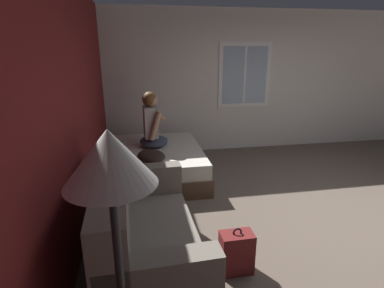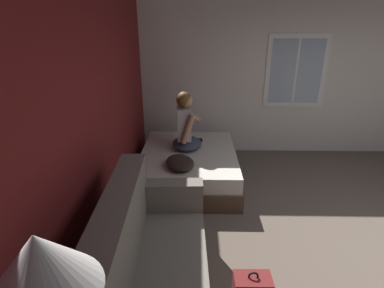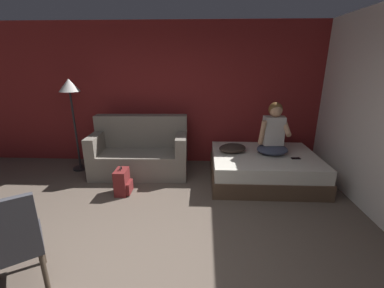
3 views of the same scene
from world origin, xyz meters
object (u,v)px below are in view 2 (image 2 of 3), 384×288
(couch, at_px, (150,267))
(person_seated, at_px, (186,126))
(cell_phone, at_px, (200,140))
(throw_pillow, at_px, (180,163))
(bed, at_px, (189,166))

(couch, bearing_deg, person_seated, -5.20)
(cell_phone, bearing_deg, throw_pillow, -108.41)
(couch, bearing_deg, cell_phone, -9.35)
(bed, height_order, person_seated, person_seated)
(throw_pillow, bearing_deg, couch, 174.44)
(person_seated, xyz_separation_m, throw_pillow, (-0.66, 0.05, -0.29))
(bed, bearing_deg, person_seated, 21.04)
(bed, xyz_separation_m, couch, (-2.20, 0.26, 0.16))
(bed, bearing_deg, throw_pillow, 169.79)
(couch, distance_m, throw_pillow, 1.67)
(couch, relative_size, throw_pillow, 3.61)
(throw_pillow, relative_size, cell_phone, 3.33)
(person_seated, bearing_deg, couch, 174.80)
(bed, bearing_deg, cell_phone, -21.27)
(couch, bearing_deg, throw_pillow, -5.56)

